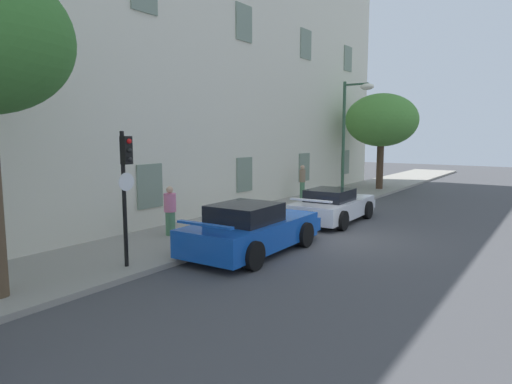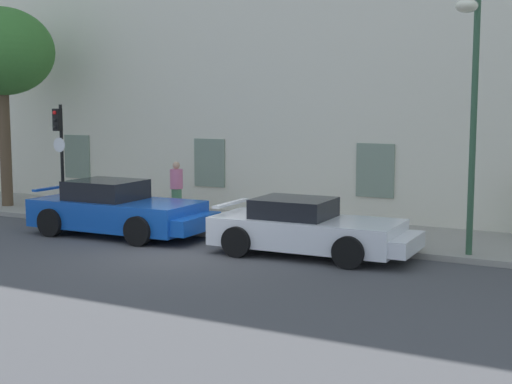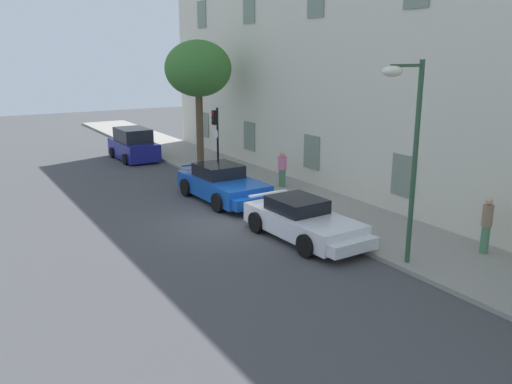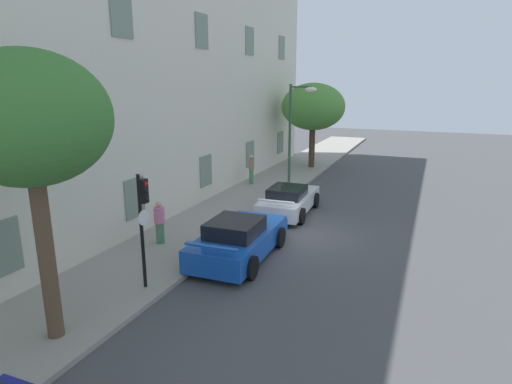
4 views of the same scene
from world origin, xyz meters
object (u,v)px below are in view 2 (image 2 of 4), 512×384
object	(u,v)px
tree_near_kerb	(1,53)
street_lamp	(471,79)
sportscar_red_lead	(121,211)
traffic_light	(60,140)
sportscar_yellow_flank	(313,230)
pedestrian_admiring	(177,188)

from	to	relation	value
tree_near_kerb	street_lamp	distance (m)	15.03
sportscar_red_lead	tree_near_kerb	world-z (taller)	tree_near_kerb
tree_near_kerb	traffic_light	distance (m)	3.90
sportscar_yellow_flank	street_lamp	world-z (taller)	street_lamp
sportscar_red_lead	pedestrian_admiring	world-z (taller)	pedestrian_admiring
sportscar_red_lead	tree_near_kerb	bearing A→B (deg)	163.27
pedestrian_admiring	tree_near_kerb	bearing A→B (deg)	-168.50
sportscar_yellow_flank	traffic_light	xyz separation A→B (m)	(-8.87, 1.33, 1.79)
sportscar_red_lead	tree_near_kerb	xyz separation A→B (m)	(-6.19, 1.86, 4.41)
traffic_light	street_lamp	size ratio (longest dim) A/B	0.59
street_lamp	pedestrian_admiring	xyz separation A→B (m)	(-9.10, 2.29, -3.06)
sportscar_yellow_flank	sportscar_red_lead	bearing A→B (deg)	-179.52
traffic_light	street_lamp	xyz separation A→B (m)	(12.15, -0.61, 1.61)
sportscar_red_lead	sportscar_yellow_flank	size ratio (longest dim) A/B	1.04
traffic_light	pedestrian_admiring	bearing A→B (deg)	28.85
traffic_light	pedestrian_admiring	xyz separation A→B (m)	(3.05, 1.68, -1.45)
sportscar_yellow_flank	tree_near_kerb	bearing A→B (deg)	171.16
sportscar_red_lead	pedestrian_admiring	bearing A→B (deg)	96.38
tree_near_kerb	traffic_light	size ratio (longest dim) A/B	1.94
sportscar_yellow_flank	traffic_light	bearing A→B (deg)	171.49
sportscar_red_lead	sportscar_yellow_flank	xyz separation A→B (m)	(5.48, 0.05, -0.05)
sportscar_red_lead	traffic_light	bearing A→B (deg)	157.93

